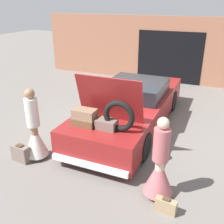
{
  "coord_description": "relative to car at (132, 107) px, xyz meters",
  "views": [
    {
      "loc": [
        2.24,
        -6.61,
        3.42
      ],
      "look_at": [
        0.0,
        -1.44,
        0.99
      ],
      "focal_mm": 42.0,
      "sensor_mm": 36.0,
      "label": 1
    }
  ],
  "objects": [
    {
      "name": "person_right",
      "position": [
        1.46,
        -2.62,
        -0.01
      ],
      "size": [
        0.57,
        0.57,
        1.61
      ],
      "rotation": [
        0.0,
        0.0,
        1.45
      ],
      "color": "beige",
      "rests_on": "ground_plane"
    },
    {
      "name": "car",
      "position": [
        0.0,
        0.0,
        0.0
      ],
      "size": [
        1.88,
        5.32,
        1.9
      ],
      "color": "maroon",
      "rests_on": "ground_plane"
    },
    {
      "name": "garage_wall_back",
      "position": [
        0.0,
        4.89,
        0.8
      ],
      "size": [
        12.0,
        0.14,
        2.8
      ],
      "color": "#9E664C",
      "rests_on": "ground_plane"
    },
    {
      "name": "suitcase_beside_left_person",
      "position": [
        -1.69,
        -2.74,
        -0.4
      ],
      "size": [
        0.45,
        0.24,
        0.42
      ],
      "color": "#75665B",
      "rests_on": "ground_plane"
    },
    {
      "name": "suitcase_beside_right_person",
      "position": [
        1.7,
        -3.0,
        -0.46
      ],
      "size": [
        0.38,
        0.17,
        0.29
      ],
      "color": "#9E8460",
      "rests_on": "ground_plane"
    },
    {
      "name": "person_left",
      "position": [
        -1.46,
        -2.47,
        0.02
      ],
      "size": [
        0.54,
        0.54,
        1.69
      ],
      "rotation": [
        0.0,
        0.0,
        -1.45
      ],
      "color": "#997051",
      "rests_on": "ground_plane"
    },
    {
      "name": "ground_plane",
      "position": [
        0.0,
        0.01,
        -0.59
      ],
      "size": [
        40.0,
        40.0,
        0.0
      ],
      "primitive_type": "plane",
      "color": "slate"
    }
  ]
}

